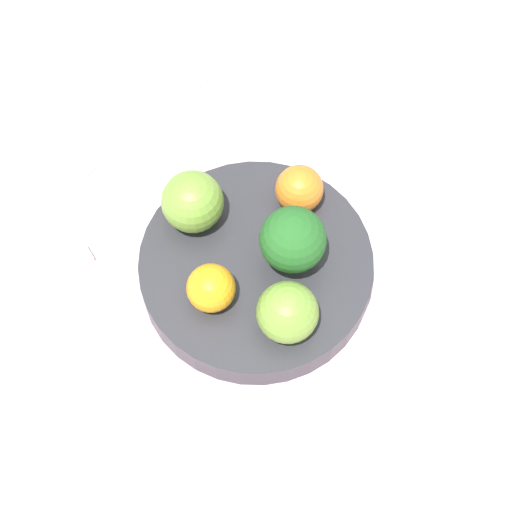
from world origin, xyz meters
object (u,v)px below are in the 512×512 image
at_px(orange_front, 299,189).
at_px(orange_back, 211,288).
at_px(apple_red, 192,202).
at_px(spoon, 49,275).
at_px(bowl, 256,269).
at_px(broccoli, 293,241).
at_px(napkin, 96,91).
at_px(apple_green, 288,312).

height_order(orange_front, orange_back, orange_front).
relative_size(apple_red, spoon, 0.64).
xyz_separation_m(bowl, spoon, (-0.15, 0.11, -0.01)).
bearing_deg(broccoli, spoon, 142.89).
bearing_deg(bowl, spoon, 142.69).
bearing_deg(napkin, orange_front, -73.44).
distance_m(apple_red, napkin, 0.20).
distance_m(apple_red, spoon, 0.15).
xyz_separation_m(orange_front, spoon, (-0.22, 0.09, -0.05)).
height_order(orange_front, napkin, orange_front).
distance_m(orange_front, spoon, 0.24).
distance_m(apple_green, orange_front, 0.12).
bearing_deg(bowl, broccoli, -35.96).
distance_m(apple_green, napkin, 0.33).
distance_m(apple_red, apple_green, 0.13).
bearing_deg(broccoli, apple_green, -132.37).
xyz_separation_m(apple_green, orange_back, (-0.04, 0.06, -0.01)).
height_order(broccoli, napkin, broccoli).
bearing_deg(apple_green, spoon, 127.05).
bearing_deg(spoon, apple_green, -52.95).
distance_m(napkin, spoon, 0.21).
xyz_separation_m(apple_red, napkin, (0.01, 0.19, -0.06)).
relative_size(broccoli, apple_red, 1.22).
xyz_separation_m(orange_back, spoon, (-0.10, 0.12, -0.05)).
distance_m(broccoli, napkin, 0.29).
height_order(bowl, broccoli, broccoli).
height_order(apple_red, orange_front, apple_red).
distance_m(orange_front, orange_back, 0.12).
bearing_deg(apple_red, orange_front, -27.69).
xyz_separation_m(orange_front, napkin, (-0.07, 0.24, -0.05)).
height_order(apple_red, orange_back, apple_red).
relative_size(broccoli, orange_back, 1.62).
bearing_deg(spoon, orange_front, -22.39).
xyz_separation_m(bowl, orange_front, (0.07, 0.02, 0.04)).
bearing_deg(orange_back, napkin, 79.69).
relative_size(orange_front, orange_back, 1.03).
distance_m(bowl, orange_back, 0.06).
bearing_deg(spoon, broccoli, -37.11).
height_order(orange_front, spoon, orange_front).
relative_size(bowl, apple_red, 3.75).
distance_m(orange_front, napkin, 0.25).
xyz_separation_m(apple_red, orange_back, (-0.03, -0.07, -0.01)).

